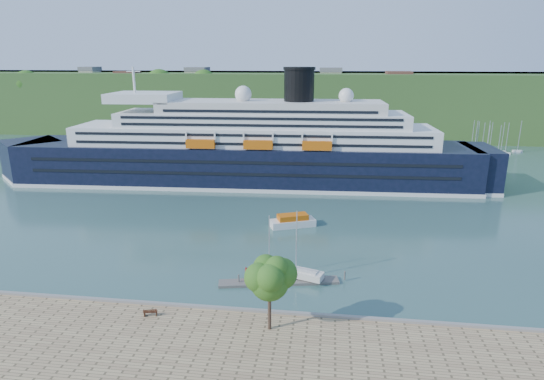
% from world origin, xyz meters
% --- Properties ---
extents(ground, '(400.00, 400.00, 0.00)m').
position_xyz_m(ground, '(0.00, 0.00, 0.00)').
color(ground, '#2A4B46').
rests_on(ground, ground).
extents(far_hillside, '(400.00, 50.00, 24.00)m').
position_xyz_m(far_hillside, '(0.00, 145.00, 12.00)').
color(far_hillside, '#2D4F1F').
rests_on(far_hillside, ground).
extents(quay_coping, '(220.00, 0.50, 0.30)m').
position_xyz_m(quay_coping, '(0.00, -0.20, 1.15)').
color(quay_coping, slate).
rests_on(quay_coping, promenade).
extents(cruise_ship, '(124.06, 23.83, 27.70)m').
position_xyz_m(cruise_ship, '(-9.68, 59.65, 13.85)').
color(cruise_ship, black).
rests_on(cruise_ship, ground).
extents(park_bench, '(1.72, 1.02, 1.03)m').
position_xyz_m(park_bench, '(-8.75, -2.61, 1.52)').
color(park_bench, '#4F2716').
rests_on(park_bench, promenade).
extents(promenade_tree, '(5.64, 5.64, 9.35)m').
position_xyz_m(promenade_tree, '(5.13, -3.43, 5.67)').
color(promenade_tree, '#295616').
rests_on(promenade_tree, promenade).
extents(floating_pontoon, '(16.37, 5.22, 0.36)m').
position_xyz_m(floating_pontoon, '(4.69, 9.01, 0.18)').
color(floating_pontoon, '#68645C').
rests_on(floating_pontoon, ground).
extents(sailboat_red, '(6.91, 4.04, 8.63)m').
position_xyz_m(sailboat_red, '(3.60, 10.83, 4.31)').
color(sailboat_red, maroon).
rests_on(sailboat_red, ground).
extents(sailboat_white_far, '(7.60, 4.24, 9.47)m').
position_xyz_m(sailboat_white_far, '(7.38, 10.44, 4.73)').
color(sailboat_white_far, silver).
rests_on(sailboat_white_far, ground).
extents(tender_launch, '(8.66, 5.70, 2.27)m').
position_xyz_m(tender_launch, '(4.65, 31.02, 1.13)').
color(tender_launch, '#C5580B').
rests_on(tender_launch, ground).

